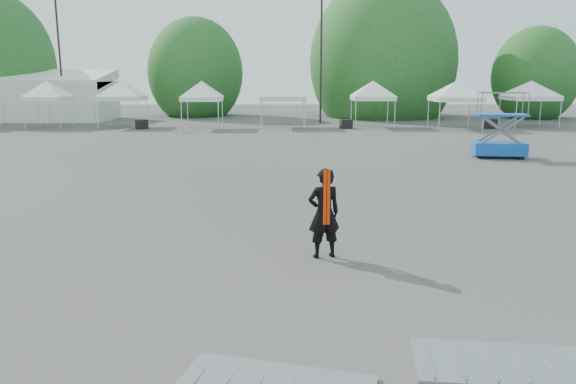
{
  "coord_description": "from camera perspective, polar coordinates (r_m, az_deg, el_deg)",
  "views": [
    {
      "loc": [
        0.16,
        -12.66,
        3.79
      ],
      "look_at": [
        0.23,
        -0.85,
        1.3
      ],
      "focal_mm": 35.0,
      "sensor_mm": 36.0,
      "label": 1
    }
  ],
  "objects": [
    {
      "name": "ground",
      "position": [
        13.22,
        -1.03,
        -4.76
      ],
      "size": [
        120.0,
        120.0,
        0.0
      ],
      "primitive_type": "plane",
      "color": "#474442",
      "rests_on": "ground"
    },
    {
      "name": "barrier_mid",
      "position": [
        8.26,
        21.08,
        -15.95
      ],
      "size": [
        2.48,
        1.45,
        0.07
      ],
      "rotation": [
        0.0,
        0.0,
        -0.12
      ],
      "color": "#94969B",
      "rests_on": "ground"
    },
    {
      "name": "crate_mid",
      "position": [
        40.3,
        5.92,
        6.88
      ],
      "size": [
        0.91,
        0.77,
        0.63
      ],
      "primitive_type": "cube",
      "rotation": [
        0.0,
        0.0,
        0.18
      ],
      "color": "black",
      "rests_on": "ground"
    },
    {
      "name": "tree_mid_e",
      "position": [
        52.43,
        9.6,
        12.87
      ],
      "size": [
        5.12,
        5.12,
        7.79
      ],
      "color": "#382314",
      "rests_on": "ground"
    },
    {
      "name": "scissor_lift",
      "position": [
        27.57,
        20.82,
        6.36
      ],
      "size": [
        2.45,
        1.47,
        2.98
      ],
      "rotation": [
        0.0,
        0.0,
        -0.14
      ],
      "color": "#0E56B8",
      "rests_on": "ground"
    },
    {
      "name": "man",
      "position": [
        11.69,
        3.67,
        -2.15
      ],
      "size": [
        0.79,
        0.63,
        1.9
      ],
      "rotation": [
        0.0,
        0.0,
        3.42
      ],
      "color": "black",
      "rests_on": "ground"
    },
    {
      "name": "marquee",
      "position": [
        52.59,
        -25.59,
        8.76
      ],
      "size": [
        15.0,
        6.25,
        4.23
      ],
      "color": "white",
      "rests_on": "ground"
    },
    {
      "name": "tree_far_e",
      "position": [
        54.25,
        23.83,
        10.72
      ],
      "size": [
        3.84,
        3.84,
        5.84
      ],
      "color": "#382314",
      "rests_on": "ground"
    },
    {
      "name": "tent_f",
      "position": [
        41.72,
        8.64,
        10.75
      ],
      "size": [
        4.19,
        4.19,
        3.88
      ],
      "color": "silver",
      "rests_on": "ground"
    },
    {
      "name": "crate_east",
      "position": [
        42.44,
        19.92,
        6.53
      ],
      "size": [
        1.09,
        0.98,
        0.69
      ],
      "primitive_type": "cube",
      "rotation": [
        0.0,
        0.0,
        -0.39
      ],
      "color": "black",
      "rests_on": "ground"
    },
    {
      "name": "tent_e",
      "position": [
        41.05,
        -0.51,
        10.86
      ],
      "size": [
        4.65,
        4.65,
        3.88
      ],
      "color": "silver",
      "rests_on": "ground"
    },
    {
      "name": "tree_mid_w",
      "position": [
        53.29,
        -9.36,
        11.88
      ],
      "size": [
        4.16,
        4.16,
        6.33
      ],
      "color": "#382314",
      "rests_on": "ground"
    },
    {
      "name": "light_pole_east",
      "position": [
        44.79,
        3.39,
        14.07
      ],
      "size": [
        0.6,
        0.25,
        9.8
      ],
      "color": "black",
      "rests_on": "ground"
    },
    {
      "name": "tent_b",
      "position": [
        44.26,
        -23.31,
        9.99
      ],
      "size": [
        3.82,
        3.82,
        3.88
      ],
      "color": "silver",
      "rests_on": "ground"
    },
    {
      "name": "crate_west",
      "position": [
        41.04,
        -14.64,
        6.66
      ],
      "size": [
        1.01,
        0.91,
        0.65
      ],
      "primitive_type": "cube",
      "rotation": [
        0.0,
        0.0,
        0.39
      ],
      "color": "black",
      "rests_on": "ground"
    },
    {
      "name": "tent_c",
      "position": [
        43.04,
        -16.56,
        10.43
      ],
      "size": [
        4.28,
        4.28,
        3.88
      ],
      "color": "silver",
      "rests_on": "ground"
    },
    {
      "name": "tent_h",
      "position": [
        45.08,
        23.47,
        9.99
      ],
      "size": [
        4.72,
        4.72,
        3.88
      ],
      "color": "silver",
      "rests_on": "ground"
    },
    {
      "name": "tent_g",
      "position": [
        41.48,
        16.75,
        10.38
      ],
      "size": [
        4.52,
        4.52,
        3.88
      ],
      "color": "silver",
      "rests_on": "ground"
    },
    {
      "name": "tent_d",
      "position": [
        40.62,
        -8.77,
        10.72
      ],
      "size": [
        3.89,
        3.89,
        3.88
      ],
      "color": "silver",
      "rests_on": "ground"
    },
    {
      "name": "light_pole_west",
      "position": [
        50.11,
        -22.22,
        13.3
      ],
      "size": [
        0.6,
        0.25,
        10.3
      ],
      "color": "black",
      "rests_on": "ground"
    }
  ]
}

